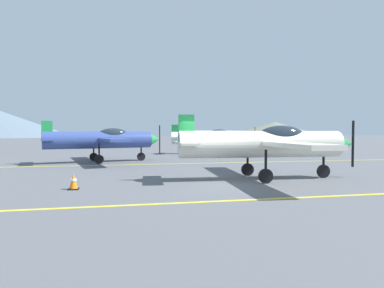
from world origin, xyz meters
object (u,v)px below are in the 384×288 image
at_px(airplane_mid, 104,139).
at_px(car_sedan, 271,142).
at_px(traffic_cone_front, 74,181).
at_px(airplane_far, 212,137).
at_px(airplane_near, 268,143).

relative_size(airplane_mid, car_sedan, 2.00).
relative_size(airplane_mid, traffic_cone_front, 15.67).
bearing_deg(airplane_mid, traffic_cone_front, -91.99).
xyz_separation_m(airplane_far, car_sedan, (9.27, 6.66, -0.72)).
bearing_deg(airplane_near, traffic_cone_front, -172.73).
bearing_deg(car_sedan, airplane_far, -144.28).
distance_m(airplane_far, car_sedan, 11.44).
relative_size(airplane_near, airplane_far, 1.00).
height_order(car_sedan, traffic_cone_front, car_sedan).
bearing_deg(airplane_mid, car_sedan, 35.60).
bearing_deg(traffic_cone_front, airplane_mid, 88.01).
bearing_deg(airplane_far, airplane_mid, -144.51).
distance_m(airplane_mid, airplane_far, 11.76).
distance_m(airplane_near, airplane_far, 16.81).
xyz_separation_m(airplane_mid, airplane_far, (9.57, 6.83, 0.00)).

